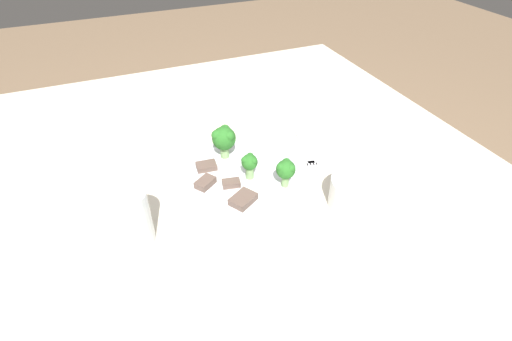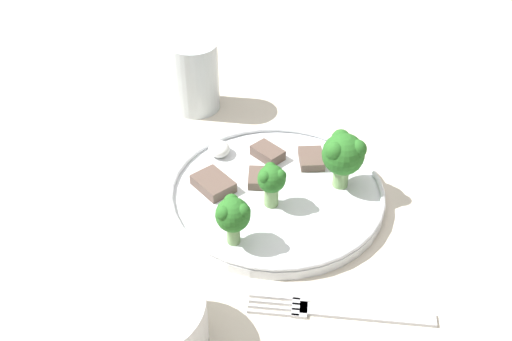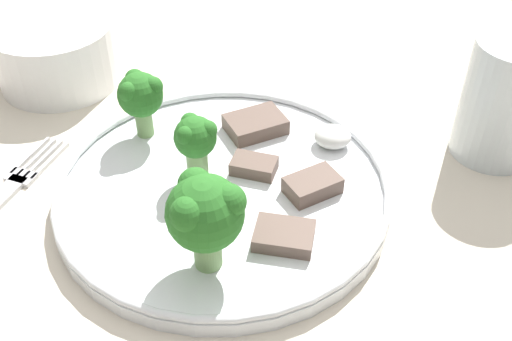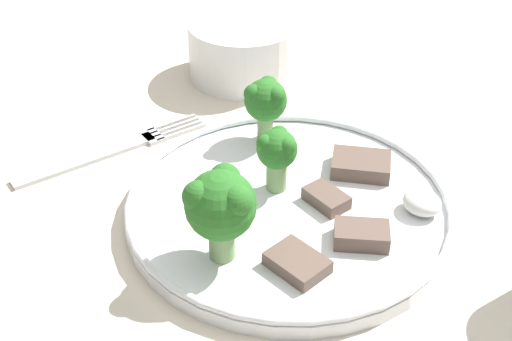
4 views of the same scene
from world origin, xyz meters
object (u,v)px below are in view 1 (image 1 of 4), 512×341
Objects in this scene: dinner_plate at (238,178)px; cream_bowl at (361,194)px; fork at (307,153)px; drinking_glass at (130,221)px.

cream_bowl reaches higher than dinner_plate.
cream_bowl is (-0.01, 0.19, 0.03)m from fork.
fork is at bearing -163.78° from drinking_glass.
dinner_plate reaches higher than fork.
cream_bowl is at bearing 169.60° from drinking_glass.
drinking_glass reaches higher than fork.
fork is 0.20m from cream_bowl.
dinner_plate is 0.25m from cream_bowl.
dinner_plate is 0.24m from drinking_glass.
dinner_plate is at bearing -40.04° from cream_bowl.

